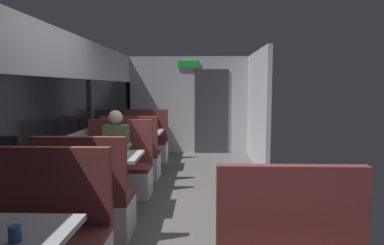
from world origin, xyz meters
The scene contains 12 objects.
ground_plane centered at (0.00, 0.00, -0.01)m, with size 3.30×9.20×0.02m, color #514F4C.
carriage_window_panel_left centered at (-1.45, 0.00, 1.11)m, with size 0.09×8.48×2.30m.
carriage_end_bulkhead centered at (0.06, 4.19, 1.14)m, with size 2.90×0.11×2.30m.
carriage_aisle_panel_right centered at (1.45, 3.00, 1.15)m, with size 0.08×2.40×2.30m, color #B2B2B7.
dining_table_mid_window centered at (-0.89, 0.22, 0.64)m, with size 0.90×0.70×0.74m.
bench_mid_window_facing_end centered at (-0.89, -0.48, 0.33)m, with size 0.95×0.50×1.10m.
bench_mid_window_facing_entry centered at (-0.89, 0.92, 0.33)m, with size 0.95×0.50×1.10m.
dining_table_far_window centered at (-0.89, 2.53, 0.64)m, with size 0.90×0.70×0.74m.
bench_far_window_facing_end centered at (-0.89, 1.83, 0.33)m, with size 0.95×0.50×1.10m.
bench_far_window_facing_entry centered at (-0.89, 3.23, 0.33)m, with size 0.95×0.50×1.10m.
seated_passenger centered at (-0.89, 0.85, 0.54)m, with size 0.47×0.55×1.26m.
coffee_cup_secondary centered at (-0.70, -2.16, 0.79)m, with size 0.07×0.07×0.09m.
Camera 1 is at (0.33, -3.91, 1.59)m, focal length 31.74 mm.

